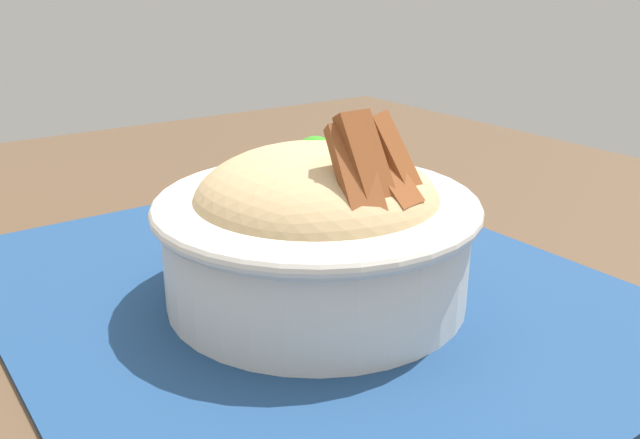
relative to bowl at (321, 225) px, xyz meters
The scene contains 4 objects.
table 0.13m from the bowl, ahead, with size 1.04×0.97×0.75m.
placemat 0.05m from the bowl, ahead, with size 0.42×0.35×0.00m, color navy.
bowl is the anchor object (origin of this frame).
fork 0.14m from the bowl, 11.84° to the right, with size 0.02×0.12×0.00m.
Camera 1 is at (-0.34, 0.22, 0.95)m, focal length 37.90 mm.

